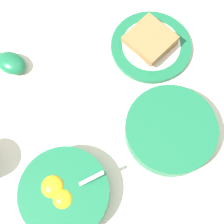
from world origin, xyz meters
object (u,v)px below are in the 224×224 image
congee_bowl (171,130)px  toast_plate (151,46)px  toast_sandwich (150,40)px  soup_spoon (8,62)px  egg_bowl (65,192)px

congee_bowl → toast_plate: bearing=-72.6°
toast_sandwich → soup_spoon: size_ratio=0.93×
congee_bowl → toast_sandwich: bearing=-71.5°
egg_bowl → soup_spoon: egg_bowl is taller
egg_bowl → toast_sandwich: egg_bowl is taller
egg_bowl → congee_bowl: size_ratio=0.92×
egg_bowl → soup_spoon: bearing=-54.5°
toast_sandwich → egg_bowl: bearing=71.1°
egg_bowl → toast_plate: (-0.13, -0.36, -0.02)m
egg_bowl → congee_bowl: (-0.19, -0.16, -0.00)m
soup_spoon → toast_sandwich: bearing=-162.7°
egg_bowl → toast_sandwich: size_ratio=1.29×
egg_bowl → toast_plate: size_ratio=0.92×
toast_sandwich → congee_bowl: toast_sandwich is taller
toast_sandwich → toast_plate: bearing=166.9°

